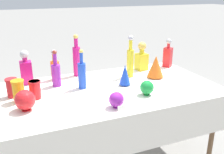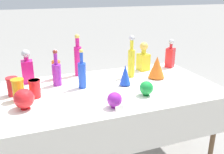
# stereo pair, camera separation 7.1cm
# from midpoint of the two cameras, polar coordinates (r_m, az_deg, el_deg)

# --- Properties ---
(display_table) EXTENTS (1.83, 1.02, 0.76)m
(display_table) POSITION_cam_midpoint_polar(r_m,az_deg,el_deg) (2.18, 1.27, -4.24)
(display_table) COLOR white
(display_table) RESTS_ON ground
(tall_bottle_0) EXTENTS (0.07, 0.07, 0.41)m
(tall_bottle_0) POSITION_cam_midpoint_polar(r_m,az_deg,el_deg) (2.47, -6.95, 4.18)
(tall_bottle_0) COLOR #C61972
(tall_bottle_0) RESTS_ON display_table
(tall_bottle_1) EXTENTS (0.07, 0.07, 0.41)m
(tall_bottle_1) POSITION_cam_midpoint_polar(r_m,az_deg,el_deg) (2.41, 5.28, 3.88)
(tall_bottle_1) COLOR yellow
(tall_bottle_1) RESTS_ON display_table
(tall_bottle_2) EXTENTS (0.08, 0.08, 0.29)m
(tall_bottle_2) POSITION_cam_midpoint_polar(r_m,az_deg,el_deg) (2.41, -11.81, 2.13)
(tall_bottle_2) COLOR orange
(tall_bottle_2) RESTS_ON display_table
(tall_bottle_3) EXTENTS (0.08, 0.08, 0.33)m
(tall_bottle_3) POSITION_cam_midpoint_polar(r_m,az_deg,el_deg) (2.25, -11.65, 0.96)
(tall_bottle_3) COLOR purple
(tall_bottle_3) RESTS_ON display_table
(tall_bottle_4) EXTENTS (0.07, 0.07, 0.35)m
(tall_bottle_4) POSITION_cam_midpoint_polar(r_m,az_deg,el_deg) (2.15, -5.93, 0.78)
(tall_bottle_4) COLOR blue
(tall_bottle_4) RESTS_ON display_table
(square_decanter_0) EXTENTS (0.12, 0.12, 0.30)m
(square_decanter_0) POSITION_cam_midpoint_polar(r_m,az_deg,el_deg) (2.65, 7.95, 4.32)
(square_decanter_0) COLOR yellow
(square_decanter_0) RESTS_ON display_table
(square_decanter_1) EXTENTS (0.10, 0.10, 0.31)m
(square_decanter_1) POSITION_cam_midpoint_polar(r_m,az_deg,el_deg) (2.38, -17.97, 1.84)
(square_decanter_1) COLOR #C61972
(square_decanter_1) RESTS_ON display_table
(square_decanter_2) EXTENTS (0.11, 0.11, 0.31)m
(square_decanter_2) POSITION_cam_midpoint_polar(r_m,az_deg,el_deg) (2.80, 13.87, 4.75)
(square_decanter_2) COLOR red
(square_decanter_2) RESTS_ON display_table
(slender_vase_0) EXTENTS (0.09, 0.09, 0.15)m
(slender_vase_0) POSITION_cam_midpoint_polar(r_m,az_deg,el_deg) (2.14, -20.93, -1.89)
(slender_vase_0) COLOR red
(slender_vase_0) RESTS_ON display_table
(slender_vase_1) EXTENTS (0.10, 0.10, 0.17)m
(slender_vase_1) POSITION_cam_midpoint_polar(r_m,az_deg,el_deg) (2.03, -19.71, -2.64)
(slender_vase_1) COLOR orange
(slender_vase_1) RESTS_ON display_table
(slender_vase_2) EXTENTS (0.10, 0.10, 0.15)m
(slender_vase_2) POSITION_cam_midpoint_polar(r_m,az_deg,el_deg) (2.05, -16.30, -2.43)
(slender_vase_2) COLOR red
(slender_vase_2) RESTS_ON display_table
(fluted_vase_0) EXTENTS (0.16, 0.16, 0.22)m
(fluted_vase_0) POSITION_cam_midpoint_polar(r_m,az_deg,el_deg) (2.43, 11.03, 2.25)
(fluted_vase_0) COLOR orange
(fluted_vase_0) RESTS_ON display_table
(fluted_vase_1) EXTENTS (0.10, 0.10, 0.19)m
(fluted_vase_1) POSITION_cam_midpoint_polar(r_m,az_deg,el_deg) (2.21, 3.95, 0.46)
(fluted_vase_1) COLOR blue
(fluted_vase_1) RESTS_ON display_table
(round_bowl_0) EXTENTS (0.11, 0.11, 0.12)m
(round_bowl_0) POSITION_cam_midpoint_polar(r_m,az_deg,el_deg) (1.81, 1.71, -5.21)
(round_bowl_0) COLOR purple
(round_bowl_0) RESTS_ON display_table
(round_bowl_1) EXTENTS (0.11, 0.11, 0.12)m
(round_bowl_1) POSITION_cam_midpoint_polar(r_m,az_deg,el_deg) (2.03, 8.85, -2.52)
(round_bowl_1) COLOR #198C38
(round_bowl_1) RESTS_ON display_table
(round_bowl_2) EXTENTS (0.14, 0.14, 0.15)m
(round_bowl_2) POSITION_cam_midpoint_polar(r_m,az_deg,el_deg) (1.88, -18.46, -4.73)
(round_bowl_2) COLOR red
(round_bowl_2) RESTS_ON display_table
(price_tag_left) EXTENTS (0.06, 0.02, 0.05)m
(price_tag_left) POSITION_cam_midpoint_polar(r_m,az_deg,el_deg) (1.76, 2.93, -7.35)
(price_tag_left) COLOR white
(price_tag_left) RESTS_ON display_table
(cardboard_box_behind_left) EXTENTS (0.53, 0.39, 0.33)m
(cardboard_box_behind_left) POSITION_cam_midpoint_polar(r_m,az_deg,el_deg) (3.27, -10.35, -7.18)
(cardboard_box_behind_left) COLOR tan
(cardboard_box_behind_left) RESTS_ON ground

